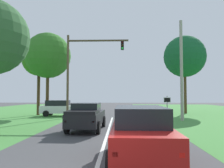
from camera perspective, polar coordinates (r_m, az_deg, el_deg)
name	(u,v)px	position (r m, az deg, el deg)	size (l,w,h in m)	color
ground_plane	(109,130)	(15.50, -0.86, -11.61)	(120.00, 120.00, 0.00)	#424244
red_suv_near	(140,132)	(8.22, 7.28, -12.15)	(2.30, 4.93, 1.90)	#9E1411
pickup_truck_lead	(87,116)	(15.22, -6.47, -8.16)	(2.29, 5.20, 1.83)	black
traffic_light	(82,64)	(23.59, -7.69, 5.02)	(6.48, 0.40, 8.71)	brown
keep_moving_sign	(167,105)	(19.63, 13.96, -5.36)	(0.60, 0.09, 2.31)	gray
oak_tree_right	(185,57)	(31.30, 18.11, 6.69)	(5.50, 5.50, 10.29)	#4C351E
crossing_suv_far	(59,108)	(26.46, -13.35, -5.94)	(4.24, 2.10, 1.79)	silver
utility_pole_right	(182,70)	(21.94, 17.38, 3.44)	(0.28, 0.28, 9.47)	#9E998E
extra_tree_1	(48,56)	(27.31, -16.09, 6.98)	(5.30, 5.30, 9.68)	#4C351E
extra_tree_2	(39,60)	(28.76, -18.18, 5.97)	(4.09, 4.09, 8.83)	#4C351E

